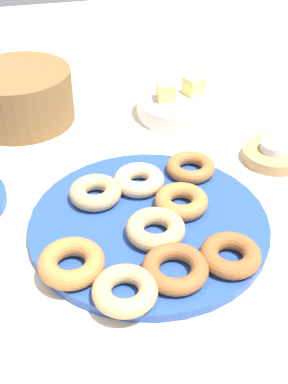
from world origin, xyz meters
The scene contains 17 objects.
ground_plane centered at (0.00, 0.00, 0.00)m, with size 2.40×2.40×0.00m, color beige.
donut_plate centered at (0.00, 0.00, 0.01)m, with size 0.37×0.37×0.01m, color #284C9E.
donut_0 centered at (0.01, 0.09, 0.03)m, with size 0.08×0.08×0.03m, color #EABC84.
donut_1 centered at (0.01, -0.12, 0.03)m, with size 0.09×0.09×0.02m, color #995B2D.
donut_2 centered at (-0.07, 0.07, 0.03)m, with size 0.08×0.08×0.03m, color tan.
donut_3 centered at (0.00, -0.04, 0.03)m, with size 0.09×0.09×0.03m, color tan.
donut_4 centered at (0.10, 0.10, 0.03)m, with size 0.08×0.08×0.02m, color #AD6B33.
donut_5 centered at (0.09, -0.11, 0.03)m, with size 0.08×0.08×0.02m, color #995B2D.
donut_6 centered at (-0.13, -0.08, 0.03)m, with size 0.09×0.09×0.03m, color #BC7A3D.
donut_7 centered at (0.06, 0.01, 0.03)m, with size 0.08×0.08×0.03m, color #BC7A3D.
donut_8 centered at (-0.07, -0.14, 0.03)m, with size 0.08×0.08×0.03m, color tan.
candle_holder centered at (0.27, 0.13, 0.01)m, with size 0.11×0.11×0.02m, color tan.
tealight centered at (0.27, 0.13, 0.03)m, with size 0.05×0.05×0.01m, color silver.
basket centered at (-0.17, 0.39, 0.05)m, with size 0.21×0.21×0.11m, color brown.
fruit_bowl centered at (0.15, 0.33, 0.02)m, with size 0.18×0.18×0.04m, color silver.
melon_chunk_left centered at (0.12, 0.33, 0.06)m, with size 0.04×0.04×0.04m, color #DBD67A.
melon_chunk_right centered at (0.19, 0.35, 0.06)m, with size 0.04×0.04×0.04m, color #DBD67A.
Camera 1 is at (-0.15, -0.55, 0.50)m, focal length 45.82 mm.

